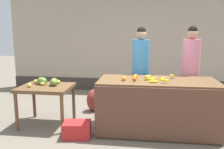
{
  "coord_description": "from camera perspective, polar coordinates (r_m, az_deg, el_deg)",
  "views": [
    {
      "loc": [
        0.27,
        -3.92,
        1.7
      ],
      "look_at": [
        -0.27,
        0.15,
        0.96
      ],
      "focal_mm": 37.1,
      "sensor_mm": 36.0,
      "label": 1
    }
  ],
  "objects": [
    {
      "name": "mango_papaya_pile",
      "position": [
        4.47,
        -15.75,
        -1.73
      ],
      "size": [
        0.56,
        0.46,
        0.14
      ],
      "color": "yellow",
      "rests_on": "side_table_wooden"
    },
    {
      "name": "ground_plane",
      "position": [
        4.29,
        3.44,
        -13.14
      ],
      "size": [
        24.0,
        24.0,
        0.0
      ],
      "primitive_type": "plane",
      "color": "#756B5B"
    },
    {
      "name": "side_table_wooden",
      "position": [
        4.43,
        -15.94,
        -3.99
      ],
      "size": [
        0.93,
        0.77,
        0.74
      ],
      "color": "brown",
      "rests_on": "ground"
    },
    {
      "name": "fruit_stall_counter",
      "position": [
        4.11,
        10.95,
        -7.59
      ],
      "size": [
        2.0,
        0.92,
        0.91
      ],
      "color": "brown",
      "rests_on": "ground"
    },
    {
      "name": "orange_pile",
      "position": [
        3.96,
        4.9,
        -0.8
      ],
      "size": [
        0.26,
        0.34,
        0.08
      ],
      "color": "orange",
      "rests_on": "fruit_stall_counter"
    },
    {
      "name": "vendor_woman_pink_shirt",
      "position": [
        4.76,
        18.69,
        0.33
      ],
      "size": [
        0.34,
        0.34,
        1.83
      ],
      "color": "#33333D",
      "rests_on": "ground"
    },
    {
      "name": "market_wall_back",
      "position": [
        6.78,
        5.36,
        7.61
      ],
      "size": [
        7.34,
        0.23,
        2.84
      ],
      "color": "tan",
      "rests_on": "ground"
    },
    {
      "name": "banana_bunch_pile",
      "position": [
        4.0,
        10.78,
        -0.97
      ],
      "size": [
        0.54,
        0.59,
        0.07
      ],
      "color": "yellow",
      "rests_on": "fruit_stall_counter"
    },
    {
      "name": "produce_sack",
      "position": [
        5.12,
        -4.38,
        -6.28
      ],
      "size": [
        0.45,
        0.47,
        0.49
      ],
      "primitive_type": "ellipsoid",
      "rotation": [
        0.0,
        0.0,
        0.98
      ],
      "color": "maroon",
      "rests_on": "ground"
    },
    {
      "name": "produce_crate",
      "position": [
        3.95,
        -8.59,
        -13.28
      ],
      "size": [
        0.48,
        0.38,
        0.26
      ],
      "primitive_type": "cube",
      "rotation": [
        0.0,
        0.0,
        0.14
      ],
      "color": "red",
      "rests_on": "ground"
    },
    {
      "name": "vendor_woman_blue_shirt",
      "position": [
        4.69,
        7.04,
        0.56
      ],
      "size": [
        0.34,
        0.34,
        1.82
      ],
      "color": "#33333D",
      "rests_on": "ground"
    }
  ]
}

